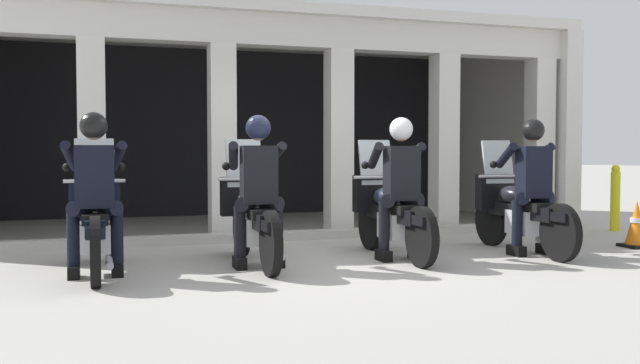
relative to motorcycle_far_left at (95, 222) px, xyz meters
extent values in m
plane|color=#A8A59E|center=(2.42, 2.88, -0.50)|extent=(80.00, 80.00, 0.00)
cube|color=black|center=(2.54, 6.00, 1.06)|extent=(9.58, 0.24, 3.12)
cube|color=silver|center=(2.54, 2.34, 2.40)|extent=(9.58, 0.36, 0.44)
cube|color=silver|center=(2.54, 4.09, 2.70)|extent=(9.58, 4.21, 0.16)
cube|color=silver|center=(7.23, 4.09, 1.06)|extent=(0.30, 4.21, 3.12)
cube|color=silver|center=(-0.03, 2.34, 0.84)|extent=(0.35, 0.36, 2.68)
cube|color=silver|center=(1.69, 2.34, 0.84)|extent=(0.35, 0.36, 2.68)
cube|color=silver|center=(3.40, 2.34, 0.84)|extent=(0.35, 0.36, 2.68)
cube|color=silver|center=(5.12, 2.34, 0.84)|extent=(0.35, 0.36, 2.68)
cube|color=silver|center=(6.83, 2.34, 0.84)|extent=(0.35, 0.36, 2.68)
cube|color=#B7B5AD|center=(2.54, 1.84, -0.44)|extent=(9.18, 0.24, 0.12)
cylinder|color=black|center=(0.00, 0.58, -0.18)|extent=(0.09, 0.64, 0.64)
cylinder|color=black|center=(0.00, -0.82, -0.18)|extent=(0.09, 0.64, 0.64)
cube|color=black|center=(0.00, 0.58, 0.03)|extent=(0.14, 0.44, 0.08)
cube|color=silver|center=(0.00, -0.17, -0.13)|extent=(0.28, 0.44, 0.28)
cube|color=black|center=(0.00, -0.12, 0.00)|extent=(0.18, 1.24, 0.16)
ellipsoid|color=black|center=(0.00, 0.10, 0.18)|extent=(0.26, 0.48, 0.22)
cube|color=black|center=(0.00, -0.30, 0.07)|extent=(0.24, 0.52, 0.10)
cube|color=black|center=(0.00, -0.76, 0.00)|extent=(0.16, 0.48, 0.10)
cylinder|color=silver|center=(0.00, 0.52, 0.06)|extent=(0.05, 0.24, 0.53)
cube|color=black|center=(0.00, 0.46, 0.20)|extent=(0.52, 0.16, 0.44)
sphere|color=silver|center=(0.00, 0.56, 0.22)|extent=(0.18, 0.18, 0.18)
cube|color=silver|center=(0.00, 0.44, 0.57)|extent=(0.40, 0.14, 0.54)
cylinder|color=silver|center=(0.00, 0.36, 0.40)|extent=(0.62, 0.04, 0.04)
cylinder|color=silver|center=(0.12, -0.52, -0.32)|extent=(0.07, 0.55, 0.07)
cube|color=black|center=(0.00, -0.32, 0.47)|extent=(0.36, 0.22, 0.60)
cube|color=#591414|center=(0.00, -0.20, 0.49)|extent=(0.05, 0.02, 0.32)
sphere|color=tan|center=(0.00, -0.30, 0.92)|extent=(0.21, 0.21, 0.21)
sphere|color=black|center=(0.00, -0.30, 0.95)|extent=(0.26, 0.26, 0.26)
cylinder|color=black|center=(0.14, -0.30, 0.16)|extent=(0.26, 0.29, 0.17)
cylinder|color=black|center=(0.20, -0.30, -0.12)|extent=(0.12, 0.12, 0.53)
cube|color=black|center=(0.20, -0.29, -0.44)|extent=(0.11, 0.26, 0.12)
cylinder|color=black|center=(-0.14, -0.30, 0.16)|extent=(0.26, 0.29, 0.17)
cylinder|color=black|center=(-0.20, -0.30, -0.12)|extent=(0.12, 0.12, 0.53)
cube|color=black|center=(-0.20, -0.29, -0.44)|extent=(0.11, 0.26, 0.12)
cylinder|color=black|center=(0.22, -0.09, 0.66)|extent=(0.19, 0.48, 0.31)
sphere|color=black|center=(0.26, 0.12, 0.55)|extent=(0.09, 0.09, 0.09)
cylinder|color=black|center=(-0.22, -0.09, 0.66)|extent=(0.19, 0.48, 0.31)
sphere|color=black|center=(-0.26, 0.12, 0.55)|extent=(0.09, 0.09, 0.09)
cylinder|color=black|center=(1.61, 0.63, -0.18)|extent=(0.09, 0.64, 0.64)
cylinder|color=black|center=(1.61, -0.77, -0.18)|extent=(0.09, 0.64, 0.64)
cube|color=black|center=(1.61, 0.63, 0.03)|extent=(0.14, 0.44, 0.08)
cube|color=silver|center=(1.61, -0.12, -0.13)|extent=(0.28, 0.44, 0.28)
cube|color=black|center=(1.61, -0.07, 0.00)|extent=(0.18, 1.24, 0.16)
ellipsoid|color=#B2B2B7|center=(1.61, 0.15, 0.18)|extent=(0.26, 0.48, 0.22)
cube|color=black|center=(1.61, -0.25, 0.07)|extent=(0.24, 0.52, 0.10)
cube|color=black|center=(1.61, -0.71, 0.00)|extent=(0.16, 0.48, 0.10)
cylinder|color=silver|center=(1.61, 0.57, 0.06)|extent=(0.05, 0.24, 0.53)
cube|color=black|center=(1.61, 0.51, 0.20)|extent=(0.52, 0.16, 0.44)
sphere|color=silver|center=(1.61, 0.61, 0.22)|extent=(0.18, 0.18, 0.18)
cube|color=silver|center=(1.61, 0.49, 0.57)|extent=(0.40, 0.14, 0.54)
cylinder|color=silver|center=(1.61, 0.41, 0.40)|extent=(0.62, 0.04, 0.04)
cylinder|color=silver|center=(1.73, -0.47, -0.32)|extent=(0.07, 0.55, 0.07)
cube|color=black|center=(1.61, -0.27, 0.47)|extent=(0.36, 0.22, 0.60)
cube|color=#591414|center=(1.61, -0.15, 0.49)|extent=(0.05, 0.02, 0.32)
sphere|color=tan|center=(1.61, -0.25, 0.92)|extent=(0.21, 0.21, 0.21)
sphere|color=#191E38|center=(1.61, -0.25, 0.95)|extent=(0.26, 0.26, 0.26)
cylinder|color=black|center=(1.75, -0.25, 0.16)|extent=(0.26, 0.29, 0.17)
cylinder|color=black|center=(1.81, -0.25, -0.12)|extent=(0.12, 0.12, 0.53)
cube|color=black|center=(1.81, -0.24, -0.44)|extent=(0.11, 0.26, 0.12)
cylinder|color=black|center=(1.47, -0.25, 0.16)|extent=(0.26, 0.29, 0.17)
cylinder|color=black|center=(1.41, -0.25, -0.12)|extent=(0.12, 0.12, 0.53)
cube|color=black|center=(1.41, -0.24, -0.44)|extent=(0.11, 0.26, 0.12)
cylinder|color=black|center=(1.83, -0.04, 0.66)|extent=(0.19, 0.48, 0.31)
sphere|color=black|center=(1.87, 0.17, 0.55)|extent=(0.09, 0.09, 0.09)
cylinder|color=black|center=(1.39, -0.04, 0.66)|extent=(0.19, 0.48, 0.31)
sphere|color=black|center=(1.35, 0.17, 0.55)|extent=(0.09, 0.09, 0.09)
cylinder|color=black|center=(3.23, 0.64, -0.18)|extent=(0.09, 0.64, 0.64)
cylinder|color=black|center=(3.23, -0.76, -0.18)|extent=(0.09, 0.64, 0.64)
cube|color=black|center=(3.23, 0.64, 0.03)|extent=(0.14, 0.44, 0.08)
cube|color=silver|center=(3.23, -0.11, -0.13)|extent=(0.28, 0.44, 0.28)
cube|color=black|center=(3.23, -0.06, 0.00)|extent=(0.18, 1.24, 0.16)
ellipsoid|color=#1E2338|center=(3.23, 0.16, 0.18)|extent=(0.26, 0.48, 0.22)
cube|color=black|center=(3.23, -0.24, 0.07)|extent=(0.24, 0.52, 0.10)
cube|color=black|center=(3.23, -0.70, 0.00)|extent=(0.16, 0.48, 0.10)
cylinder|color=silver|center=(3.23, 0.58, 0.06)|extent=(0.05, 0.24, 0.53)
cube|color=black|center=(3.23, 0.52, 0.20)|extent=(0.52, 0.16, 0.44)
sphere|color=silver|center=(3.23, 0.62, 0.22)|extent=(0.18, 0.18, 0.18)
cube|color=silver|center=(3.23, 0.50, 0.57)|extent=(0.40, 0.14, 0.54)
cylinder|color=silver|center=(3.23, 0.42, 0.40)|extent=(0.62, 0.04, 0.04)
cylinder|color=silver|center=(3.35, -0.46, -0.32)|extent=(0.07, 0.55, 0.07)
cube|color=black|center=(3.23, -0.26, 0.47)|extent=(0.36, 0.22, 0.60)
cube|color=#14193F|center=(3.23, -0.14, 0.49)|extent=(0.05, 0.02, 0.32)
sphere|color=tan|center=(3.23, -0.24, 0.92)|extent=(0.21, 0.21, 0.21)
sphere|color=silver|center=(3.23, -0.24, 0.95)|extent=(0.26, 0.26, 0.26)
cylinder|color=black|center=(3.37, -0.24, 0.16)|extent=(0.26, 0.29, 0.17)
cylinder|color=black|center=(3.43, -0.24, -0.12)|extent=(0.12, 0.12, 0.53)
cube|color=black|center=(3.43, -0.23, -0.44)|extent=(0.11, 0.26, 0.12)
cylinder|color=black|center=(3.09, -0.24, 0.16)|extent=(0.26, 0.29, 0.17)
cylinder|color=black|center=(3.03, -0.24, -0.12)|extent=(0.12, 0.12, 0.53)
cube|color=black|center=(3.03, -0.23, -0.44)|extent=(0.11, 0.26, 0.12)
cylinder|color=black|center=(3.45, -0.03, 0.66)|extent=(0.19, 0.48, 0.31)
sphere|color=black|center=(3.49, 0.18, 0.55)|extent=(0.09, 0.09, 0.09)
cylinder|color=black|center=(3.01, -0.03, 0.66)|extent=(0.19, 0.48, 0.31)
sphere|color=black|center=(2.97, 0.18, 0.55)|extent=(0.09, 0.09, 0.09)
cylinder|color=black|center=(4.84, 0.52, -0.18)|extent=(0.09, 0.64, 0.64)
cylinder|color=black|center=(4.84, -0.88, -0.18)|extent=(0.09, 0.64, 0.64)
cube|color=black|center=(4.84, 0.52, 0.03)|extent=(0.14, 0.44, 0.08)
cube|color=silver|center=(4.84, -0.23, -0.13)|extent=(0.28, 0.44, 0.28)
cube|color=black|center=(4.84, -0.18, 0.00)|extent=(0.18, 1.24, 0.16)
ellipsoid|color=black|center=(4.84, 0.04, 0.18)|extent=(0.26, 0.48, 0.22)
cube|color=black|center=(4.84, -0.36, 0.07)|extent=(0.24, 0.52, 0.10)
cube|color=black|center=(4.84, -0.82, 0.00)|extent=(0.16, 0.48, 0.10)
cylinder|color=silver|center=(4.84, 0.46, 0.06)|extent=(0.05, 0.24, 0.53)
cube|color=black|center=(4.84, 0.40, 0.20)|extent=(0.52, 0.16, 0.44)
sphere|color=silver|center=(4.84, 0.50, 0.22)|extent=(0.18, 0.18, 0.18)
cube|color=silver|center=(4.84, 0.38, 0.57)|extent=(0.40, 0.14, 0.54)
cylinder|color=silver|center=(4.84, 0.30, 0.40)|extent=(0.62, 0.04, 0.04)
cylinder|color=silver|center=(4.96, -0.58, -0.32)|extent=(0.07, 0.55, 0.07)
cube|color=black|center=(4.84, -0.38, 0.47)|extent=(0.36, 0.22, 0.60)
cube|color=#14193F|center=(4.84, -0.26, 0.49)|extent=(0.05, 0.02, 0.32)
sphere|color=tan|center=(4.84, -0.36, 0.92)|extent=(0.21, 0.21, 0.21)
sphere|color=black|center=(4.84, -0.36, 0.95)|extent=(0.26, 0.26, 0.26)
cylinder|color=black|center=(4.98, -0.36, 0.16)|extent=(0.26, 0.29, 0.17)
cylinder|color=black|center=(5.04, -0.36, -0.12)|extent=(0.12, 0.12, 0.53)
cube|color=black|center=(5.04, -0.35, -0.44)|extent=(0.11, 0.26, 0.12)
cylinder|color=black|center=(4.70, -0.36, 0.16)|extent=(0.26, 0.29, 0.17)
cylinder|color=black|center=(4.64, -0.36, -0.12)|extent=(0.12, 0.12, 0.53)
cube|color=black|center=(4.64, -0.35, -0.44)|extent=(0.11, 0.26, 0.12)
cylinder|color=black|center=(5.06, -0.15, 0.66)|extent=(0.19, 0.48, 0.31)
sphere|color=black|center=(5.10, 0.06, 0.55)|extent=(0.09, 0.09, 0.09)
cylinder|color=black|center=(4.62, -0.15, 0.66)|extent=(0.19, 0.48, 0.31)
sphere|color=black|center=(4.58, 0.06, 0.55)|extent=(0.09, 0.09, 0.09)
cube|color=black|center=(6.49, -0.20, -0.48)|extent=(0.34, 0.34, 0.04)
cone|color=orange|center=(6.49, -0.20, -0.19)|extent=(0.28, 0.28, 0.55)
cylinder|color=white|center=(6.49, -0.20, -0.16)|extent=(0.17, 0.17, 0.06)
cylinder|color=yellow|center=(7.51, 1.37, -0.05)|extent=(0.14, 0.14, 0.90)
sphere|color=yellow|center=(7.51, 1.37, 0.44)|extent=(0.13, 0.13, 0.13)
camera|label=1|loc=(0.01, -7.30, 0.72)|focal=39.18mm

